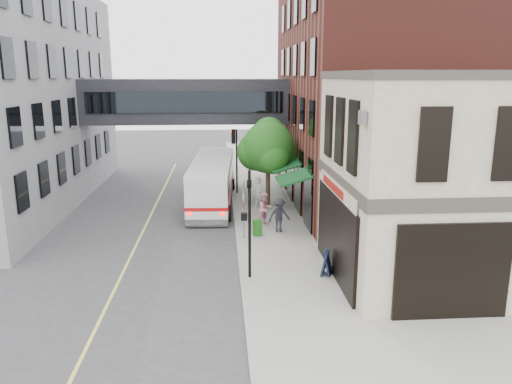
{
  "coord_description": "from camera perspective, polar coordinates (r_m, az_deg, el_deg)",
  "views": [
    {
      "loc": [
        -0.73,
        -17.23,
        8.32
      ],
      "look_at": [
        0.72,
        2.87,
        3.55
      ],
      "focal_mm": 35.0,
      "sensor_mm": 36.0,
      "label": 1
    }
  ],
  "objects": [
    {
      "name": "bus",
      "position": [
        32.59,
        -4.98,
        1.45
      ],
      "size": [
        3.12,
        11.04,
        2.94
      ],
      "color": "white",
      "rests_on": "ground"
    },
    {
      "name": "street_sign_pole",
      "position": [
        25.08,
        -1.43,
        -1.44
      ],
      "size": [
        0.08,
        0.75,
        3.0
      ],
      "color": "gray",
      "rests_on": "sidewalk_main"
    },
    {
      "name": "corner_building",
      "position": [
        21.93,
        22.23,
        1.52
      ],
      "size": [
        10.19,
        8.12,
        8.45
      ],
      "color": "tan",
      "rests_on": "ground"
    },
    {
      "name": "traffic_signal_far",
      "position": [
        34.61,
        -2.46,
        5.02
      ],
      "size": [
        0.53,
        0.28,
        4.5
      ],
      "color": "black",
      "rests_on": "sidewalk_main"
    },
    {
      "name": "pedestrian_b",
      "position": [
        27.54,
        1.06,
        -1.95
      ],
      "size": [
        1.13,
        1.07,
        1.84
      ],
      "primitive_type": "imported",
      "rotation": [
        0.0,
        0.0,
        0.58
      ],
      "color": "pink",
      "rests_on": "sidewalk_main"
    },
    {
      "name": "brick_building",
      "position": [
        33.99,
        14.49,
        10.65
      ],
      "size": [
        13.76,
        18.0,
        14.0
      ],
      "color": "#53211A",
      "rests_on": "ground"
    },
    {
      "name": "sidewalk_main",
      "position": [
        32.42,
        0.83,
        -1.42
      ],
      "size": [
        4.0,
        60.0,
        0.15
      ],
      "primitive_type": "cube",
      "color": "gray",
      "rests_on": "ground"
    },
    {
      "name": "sandwich_board",
      "position": [
        21.12,
        8.06,
        -8.04
      ],
      "size": [
        0.58,
        0.69,
        1.05
      ],
      "primitive_type": "cube",
      "rotation": [
        0.0,
        0.0,
        -0.4
      ],
      "color": "black",
      "rests_on": "sidewalk_main"
    },
    {
      "name": "traffic_signal_near",
      "position": [
        19.99,
        -0.84,
        -2.17
      ],
      "size": [
        0.44,
        0.22,
        4.6
      ],
      "color": "black",
      "rests_on": "sidewalk_main"
    },
    {
      "name": "newspaper_box",
      "position": [
        25.89,
        0.16,
        -4.09
      ],
      "size": [
        0.49,
        0.45,
        0.85
      ],
      "primitive_type": "cube",
      "rotation": [
        0.0,
        0.0,
        0.19
      ],
      "color": "#195A14",
      "rests_on": "sidewalk_main"
    },
    {
      "name": "pedestrian_c",
      "position": [
        26.36,
        2.67,
        -2.67
      ],
      "size": [
        1.32,
        0.96,
        1.84
      ],
      "primitive_type": "imported",
      "rotation": [
        0.0,
        0.0,
        0.25
      ],
      "color": "#212129",
      "rests_on": "sidewalk_main"
    },
    {
      "name": "ground",
      "position": [
        19.15,
        -1.58,
        -12.44
      ],
      "size": [
        120.0,
        120.0,
        0.0
      ],
      "primitive_type": "plane",
      "color": "#38383A",
      "rests_on": "ground"
    },
    {
      "name": "street_tree",
      "position": [
        30.9,
        1.34,
        5.11
      ],
      "size": [
        3.8,
        3.2,
        5.6
      ],
      "color": "#382619",
      "rests_on": "sidewalk_main"
    },
    {
      "name": "skyway_bridge",
      "position": [
        35.35,
        -7.94,
        10.24
      ],
      "size": [
        14.0,
        3.18,
        3.0
      ],
      "color": "black",
      "rests_on": "ground"
    },
    {
      "name": "lane_marking",
      "position": [
        28.79,
        -12.51,
        -3.8
      ],
      "size": [
        0.12,
        40.0,
        0.01
      ],
      "primitive_type": "cube",
      "color": "#D8CC4C",
      "rests_on": "ground"
    },
    {
      "name": "pedestrian_a",
      "position": [
        31.04,
        0.3,
        -0.11
      ],
      "size": [
        0.81,
        0.66,
        1.93
      ],
      "primitive_type": "imported",
      "rotation": [
        0.0,
        0.0,
        -0.32
      ],
      "color": "silver",
      "rests_on": "sidewalk_main"
    }
  ]
}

